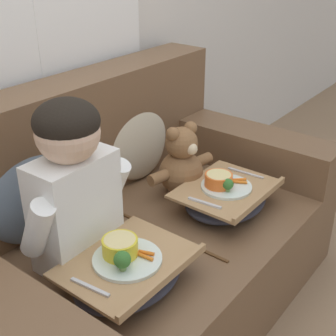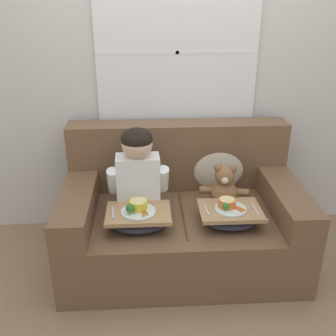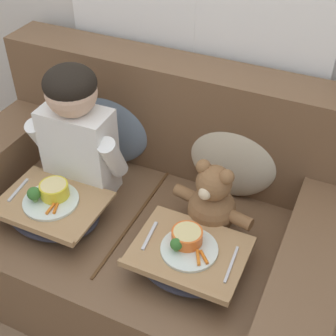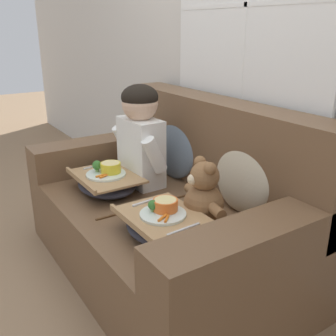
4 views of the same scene
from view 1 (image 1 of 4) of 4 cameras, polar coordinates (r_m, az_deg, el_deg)
name	(u,v)px [view 1 (image 1 of 4)]	position (r m, az deg, el deg)	size (l,w,h in m)	color
ground_plane	(147,304)	(2.15, -2.62, -16.22)	(14.00, 14.00, 0.00)	#8E7051
couch	(131,236)	(1.98, -4.52, -8.31)	(1.65, 1.00, 0.94)	brown
throw_pillow_behind_child	(27,187)	(1.81, -16.77, -2.19)	(0.43, 0.21, 0.44)	slate
throw_pillow_behind_teddy	(136,136)	(2.17, -3.95, 3.91)	(0.41, 0.20, 0.42)	#C1B293
child_figure	(72,178)	(1.56, -11.58, -1.16)	(0.42, 0.21, 0.60)	white
teddy_bear	(182,165)	(2.04, 1.71, 0.41)	(0.35, 0.25, 0.32)	brown
lap_tray_child	(128,270)	(1.57, -4.93, -12.34)	(0.42, 0.32, 0.18)	#2D2D38
lap_tray_teddy	(226,197)	(1.97, 7.03, -3.48)	(0.41, 0.33, 0.17)	#2D2D38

